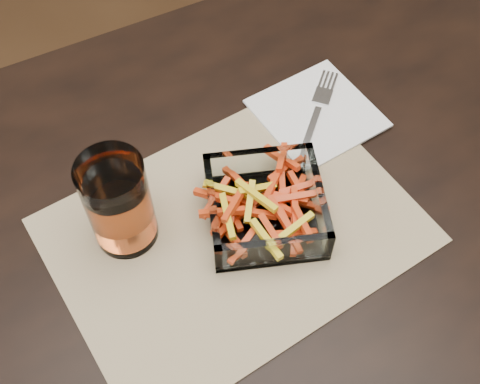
# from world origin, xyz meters

# --- Properties ---
(dining_table) EXTENTS (1.60, 0.90, 0.75)m
(dining_table) POSITION_xyz_m (0.00, 0.00, 0.66)
(dining_table) COLOR black
(dining_table) RESTS_ON ground
(placemat) EXTENTS (0.48, 0.37, 0.00)m
(placemat) POSITION_xyz_m (-0.08, 0.02, 0.75)
(placemat) COLOR tan
(placemat) RESTS_ON dining_table
(glass_bowl) EXTENTS (0.18, 0.18, 0.06)m
(glass_bowl) POSITION_xyz_m (-0.03, 0.02, 0.78)
(glass_bowl) COLOR white
(glass_bowl) RESTS_ON placemat
(tumbler) EXTENTS (0.08, 0.08, 0.14)m
(tumbler) POSITION_xyz_m (-0.20, 0.08, 0.82)
(tumbler) COLOR white
(tumbler) RESTS_ON placemat
(napkin) EXTENTS (0.17, 0.17, 0.00)m
(napkin) POSITION_xyz_m (0.12, 0.14, 0.76)
(napkin) COLOR white
(napkin) RESTS_ON placemat
(fork) EXTENTS (0.15, 0.14, 0.00)m
(fork) POSITION_xyz_m (0.12, 0.14, 0.76)
(fork) COLOR silver
(fork) RESTS_ON napkin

